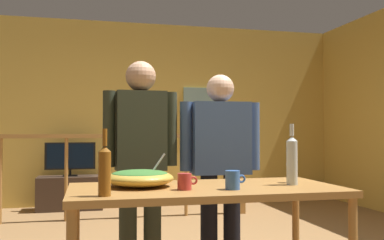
{
  "coord_description": "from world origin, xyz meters",
  "views": [
    {
      "loc": [
        -0.96,
        -3.46,
        1.09
      ],
      "look_at": [
        -0.29,
        -0.6,
        1.18
      ],
      "focal_mm": 40.87,
      "sensor_mm": 36.0,
      "label": 1
    }
  ],
  "objects_px": {
    "tv_console": "(70,193)",
    "mug_red": "(185,182)",
    "person_standing_left": "(140,152)",
    "person_standing_right": "(220,156)",
    "stair_railing": "(144,161)",
    "flat_screen_tv": "(70,156)",
    "wine_bottle_clear": "(292,159)",
    "wine_bottle_amber": "(105,169)",
    "framed_picture": "(200,106)",
    "wine_glass": "(292,166)",
    "salad_bowl": "(140,177)",
    "serving_table": "(206,198)",
    "mug_blue": "(233,180)"
  },
  "relations": [
    {
      "from": "mug_red",
      "to": "serving_table",
      "type": "bearing_deg",
      "value": 37.26
    },
    {
      "from": "wine_bottle_amber",
      "to": "person_standing_right",
      "type": "distance_m",
      "value": 1.31
    },
    {
      "from": "mug_red",
      "to": "framed_picture",
      "type": "bearing_deg",
      "value": 74.44
    },
    {
      "from": "mug_blue",
      "to": "person_standing_right",
      "type": "xyz_separation_m",
      "value": [
        0.19,
        0.86,
        0.09
      ]
    },
    {
      "from": "flat_screen_tv",
      "to": "framed_picture",
      "type": "bearing_deg",
      "value": 9.23
    },
    {
      "from": "wine_bottle_clear",
      "to": "person_standing_right",
      "type": "height_order",
      "value": "person_standing_right"
    },
    {
      "from": "framed_picture",
      "to": "wine_glass",
      "type": "height_order",
      "value": "framed_picture"
    },
    {
      "from": "flat_screen_tv",
      "to": "wine_bottle_clear",
      "type": "xyz_separation_m",
      "value": [
        1.47,
        -3.93,
        0.18
      ]
    },
    {
      "from": "flat_screen_tv",
      "to": "mug_red",
      "type": "distance_m",
      "value": 4.08
    },
    {
      "from": "stair_railing",
      "to": "mug_blue",
      "type": "relative_size",
      "value": 32.37
    },
    {
      "from": "flat_screen_tv",
      "to": "person_standing_right",
      "type": "height_order",
      "value": "person_standing_right"
    },
    {
      "from": "person_standing_left",
      "to": "wine_bottle_amber",
      "type": "bearing_deg",
      "value": 70.95
    },
    {
      "from": "wine_bottle_clear",
      "to": "person_standing_right",
      "type": "relative_size",
      "value": 0.24
    },
    {
      "from": "wine_glass",
      "to": "person_standing_left",
      "type": "relative_size",
      "value": 0.1
    },
    {
      "from": "wine_glass",
      "to": "person_standing_right",
      "type": "bearing_deg",
      "value": 114.16
    },
    {
      "from": "stair_railing",
      "to": "wine_bottle_amber",
      "type": "relative_size",
      "value": 11.34
    },
    {
      "from": "wine_bottle_clear",
      "to": "flat_screen_tv",
      "type": "bearing_deg",
      "value": 110.48
    },
    {
      "from": "salad_bowl",
      "to": "person_standing_left",
      "type": "height_order",
      "value": "person_standing_left"
    },
    {
      "from": "wine_bottle_amber",
      "to": "tv_console",
      "type": "bearing_deg",
      "value": 94.51
    },
    {
      "from": "stair_railing",
      "to": "salad_bowl",
      "type": "bearing_deg",
      "value": -97.47
    },
    {
      "from": "stair_railing",
      "to": "salad_bowl",
      "type": "xyz_separation_m",
      "value": [
        -0.39,
        -3.01,
        0.1
      ]
    },
    {
      "from": "wine_glass",
      "to": "wine_bottle_amber",
      "type": "height_order",
      "value": "wine_bottle_amber"
    },
    {
      "from": "framed_picture",
      "to": "tv_console",
      "type": "height_order",
      "value": "framed_picture"
    },
    {
      "from": "stair_railing",
      "to": "mug_blue",
      "type": "bearing_deg",
      "value": -88.21
    },
    {
      "from": "flat_screen_tv",
      "to": "mug_blue",
      "type": "distance_m",
      "value": 4.18
    },
    {
      "from": "flat_screen_tv",
      "to": "serving_table",
      "type": "distance_m",
      "value": 4.0
    },
    {
      "from": "tv_console",
      "to": "mug_red",
      "type": "xyz_separation_m",
      "value": [
        0.78,
        -4.03,
        0.58
      ]
    },
    {
      "from": "flat_screen_tv",
      "to": "wine_bottle_amber",
      "type": "relative_size",
      "value": 2.02
    },
    {
      "from": "stair_railing",
      "to": "wine_bottle_clear",
      "type": "xyz_separation_m",
      "value": [
        0.53,
        -3.13,
        0.2
      ]
    },
    {
      "from": "wine_bottle_clear",
      "to": "stair_railing",
      "type": "bearing_deg",
      "value": 99.52
    },
    {
      "from": "framed_picture",
      "to": "wine_bottle_amber",
      "type": "distance_m",
      "value": 4.8
    },
    {
      "from": "stair_railing",
      "to": "wine_glass",
      "type": "relative_size",
      "value": 24.78
    },
    {
      "from": "person_standing_left",
      "to": "person_standing_right",
      "type": "xyz_separation_m",
      "value": [
        0.61,
        -0.0,
        -0.04
      ]
    },
    {
      "from": "salad_bowl",
      "to": "wine_bottle_amber",
      "type": "bearing_deg",
      "value": -122.62
    },
    {
      "from": "person_standing_right",
      "to": "tv_console",
      "type": "bearing_deg",
      "value": -66.98
    },
    {
      "from": "tv_console",
      "to": "mug_red",
      "type": "distance_m",
      "value": 4.15
    },
    {
      "from": "stair_railing",
      "to": "flat_screen_tv",
      "type": "xyz_separation_m",
      "value": [
        -0.94,
        0.79,
        0.03
      ]
    },
    {
      "from": "wine_glass",
      "to": "flat_screen_tv",
      "type": "bearing_deg",
      "value": 111.65
    },
    {
      "from": "wine_bottle_amber",
      "to": "mug_red",
      "type": "distance_m",
      "value": 0.48
    },
    {
      "from": "wine_glass",
      "to": "tv_console",
      "type": "bearing_deg",
      "value": 111.48
    },
    {
      "from": "stair_railing",
      "to": "person_standing_left",
      "type": "height_order",
      "value": "person_standing_left"
    },
    {
      "from": "framed_picture",
      "to": "wine_bottle_amber",
      "type": "bearing_deg",
      "value": -110.29
    },
    {
      "from": "serving_table",
      "to": "person_standing_left",
      "type": "bearing_deg",
      "value": 113.67
    },
    {
      "from": "mug_red",
      "to": "person_standing_right",
      "type": "distance_m",
      "value": 0.94
    },
    {
      "from": "framed_picture",
      "to": "mug_blue",
      "type": "xyz_separation_m",
      "value": [
        -0.94,
        -4.37,
        -0.68
      ]
    },
    {
      "from": "mug_blue",
      "to": "wine_bottle_amber",
      "type": "bearing_deg",
      "value": -172.35
    },
    {
      "from": "wine_glass",
      "to": "wine_bottle_amber",
      "type": "bearing_deg",
      "value": -164.78
    },
    {
      "from": "mug_red",
      "to": "person_standing_left",
      "type": "bearing_deg",
      "value": 100.8
    },
    {
      "from": "framed_picture",
      "to": "flat_screen_tv",
      "type": "height_order",
      "value": "framed_picture"
    },
    {
      "from": "wine_bottle_amber",
      "to": "mug_red",
      "type": "xyz_separation_m",
      "value": [
        0.45,
        0.14,
        -0.09
      ]
    }
  ]
}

